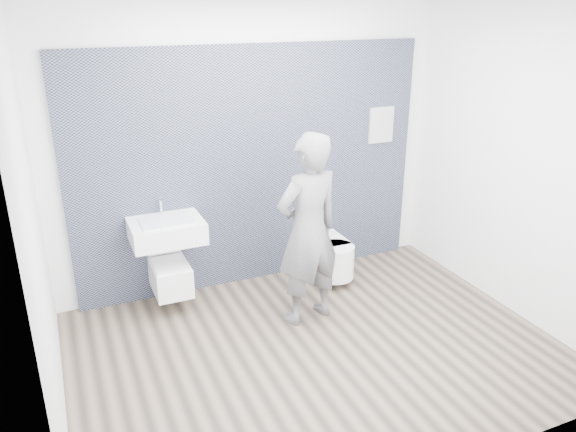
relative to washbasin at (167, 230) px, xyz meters
name	(u,v)px	position (x,y,z in m)	size (l,w,h in m)	color
ground	(316,349)	(0.96, -1.19, -0.80)	(4.00, 4.00, 0.00)	brown
room_shell	(320,150)	(0.96, -1.19, 0.94)	(4.00, 4.00, 4.00)	white
tile_wall	(256,276)	(0.96, 0.28, -0.80)	(3.60, 0.06, 2.40)	black
washbasin	(167,230)	(0.00, 0.00, 0.00)	(0.66, 0.49, 0.49)	white
toilet_square	(170,274)	(0.00, 0.01, -0.46)	(0.34, 0.49, 0.66)	white
toilet_rounded	(330,257)	(1.66, -0.08, -0.54)	(0.39, 0.66, 0.35)	white
info_placard	(373,255)	(2.40, 0.23, -0.80)	(0.29, 0.03, 0.38)	white
visitor	(308,230)	(1.10, -0.70, 0.08)	(0.64, 0.42, 1.76)	slate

